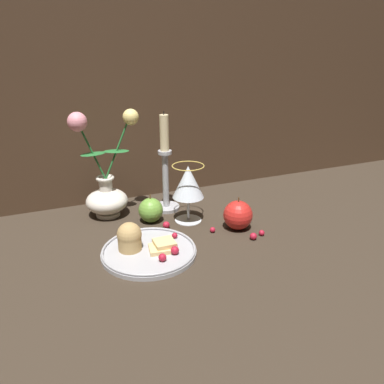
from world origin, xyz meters
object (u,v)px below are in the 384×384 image
Objects in this scene: plate_with_pastries at (145,247)px; wine_glass at (188,184)px; candlestick at (165,172)px; apple_near_glass at (151,210)px; apple_beside_vase at (238,215)px; vase at (106,188)px.

plate_with_pastries is 1.38× the size of wine_glass.
candlestick reaches higher than wine_glass.
wine_glass is 2.01× the size of apple_near_glass.
wine_glass reaches higher than apple_near_glass.
wine_glass is 0.13m from apple_near_glass.
wine_glass is 1.79× the size of apple_beside_vase.
apple_beside_vase is 1.12× the size of apple_near_glass.
vase is at bearing 140.35° from apple_near_glass.
vase is 3.35× the size of apple_beside_vase.
plate_with_pastries is 2.79× the size of apple_near_glass.
plate_with_pastries is 0.23m from wine_glass.
candlestick is (0.13, 0.23, 0.10)m from plate_with_pastries.
candlestick is (0.17, -0.02, 0.03)m from vase.
wine_glass is (0.16, 0.13, 0.09)m from plate_with_pastries.
apple_beside_vase reaches higher than apple_near_glass.
apple_beside_vase is at bearing -33.14° from apple_near_glass.
vase reaches higher than apple_beside_vase.
wine_glass is 0.11m from candlestick.
plate_with_pastries is (0.04, -0.25, -0.07)m from vase.
vase is 3.77× the size of apple_near_glass.
vase is 0.18m from candlestick.
candlestick is (-0.03, 0.10, 0.01)m from wine_glass.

